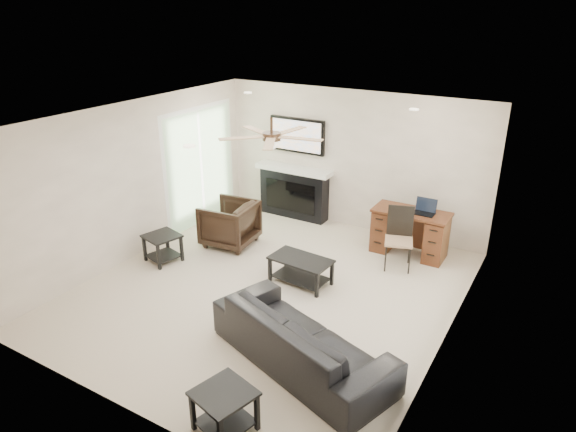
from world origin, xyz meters
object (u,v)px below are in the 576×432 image
at_px(sofa, 301,339).
at_px(coffee_table, 301,271).
at_px(armchair, 229,223).
at_px(fireplace_unit, 294,169).
at_px(desk, 410,233).

xyz_separation_m(sofa, coffee_table, (-0.90, 1.60, -0.13)).
relative_size(armchair, fireplace_unit, 0.44).
bearing_deg(desk, coffee_table, -121.57).
bearing_deg(fireplace_unit, coffee_table, -57.75).
distance_m(sofa, armchair, 3.37).
bearing_deg(sofa, armchair, -20.83).
bearing_deg(coffee_table, desk, 62.69).
relative_size(sofa, fireplace_unit, 1.20).
bearing_deg(sofa, desk, -74.16).
xyz_separation_m(armchair, desk, (2.77, 1.19, -0.00)).
relative_size(sofa, armchair, 2.74).
distance_m(armchair, coffee_table, 1.80).
xyz_separation_m(sofa, desk, (0.17, 3.34, 0.05)).
relative_size(coffee_table, fireplace_unit, 0.47).
height_order(sofa, fireplace_unit, fireplace_unit).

